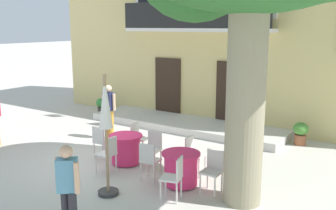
{
  "coord_description": "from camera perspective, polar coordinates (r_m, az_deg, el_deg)",
  "views": [
    {
      "loc": [
        6.89,
        -6.97,
        3.51
      ],
      "look_at": [
        1.04,
        1.82,
        1.3
      ],
      "focal_mm": 41.01,
      "sensor_mm": 36.0,
      "label": 1
    }
  ],
  "objects": [
    {
      "name": "ground_plane",
      "position": [
        10.41,
        -10.49,
        -8.08
      ],
      "size": [
        120.0,
        120.0,
        0.0
      ],
      "primitive_type": "plane",
      "color": "beige"
    },
    {
      "name": "building_facade",
      "position": [
        15.46,
        8.36,
        12.58
      ],
      "size": [
        13.0,
        5.09,
        7.5
      ],
      "color": "#DBC67F",
      "rests_on": "ground"
    },
    {
      "name": "entrance_step_platform",
      "position": [
        13.34,
        2.53,
        -2.89
      ],
      "size": [
        7.0,
        1.82,
        0.25
      ],
      "primitive_type": "cube",
      "color": "silver",
      "rests_on": "ground"
    },
    {
      "name": "cafe_table_near_tree",
      "position": [
        8.6,
        1.92,
        -9.42
      ],
      "size": [
        0.86,
        0.86,
        0.76
      ],
      "color": "#E52D66",
      "rests_on": "ground"
    },
    {
      "name": "cafe_chair_near_tree_0",
      "position": [
        8.28,
        6.71,
        -9.35
      ],
      "size": [
        0.4,
        0.4,
        0.91
      ],
      "color": "silver",
      "rests_on": "ground"
    },
    {
      "name": "cafe_chair_near_tree_1",
      "position": [
        9.22,
        3.73,
        -7.07
      ],
      "size": [
        0.42,
        0.42,
        0.91
      ],
      "color": "silver",
      "rests_on": "ground"
    },
    {
      "name": "cafe_chair_near_tree_2",
      "position": [
        8.79,
        -2.83,
        -8.01
      ],
      "size": [
        0.46,
        0.46,
        0.91
      ],
      "color": "silver",
      "rests_on": "ground"
    },
    {
      "name": "cafe_chair_near_tree_3",
      "position": [
        7.86,
        0.98,
        -10.44
      ],
      "size": [
        0.5,
        0.5,
        0.91
      ],
      "color": "silver",
      "rests_on": "ground"
    },
    {
      "name": "cafe_table_middle",
      "position": [
        9.95,
        -6.28,
        -6.5
      ],
      "size": [
        0.86,
        0.86,
        0.76
      ],
      "color": "#E52D66",
      "rests_on": "ground"
    },
    {
      "name": "cafe_chair_middle_0",
      "position": [
        10.3,
        -9.91,
        -5.17
      ],
      "size": [
        0.42,
        0.42,
        0.91
      ],
      "color": "silver",
      "rests_on": "ground"
    },
    {
      "name": "cafe_chair_middle_1",
      "position": [
        9.33,
        -8.91,
        -6.95
      ],
      "size": [
        0.4,
        0.4,
        0.91
      ],
      "color": "silver",
      "rests_on": "ground"
    },
    {
      "name": "cafe_chair_middle_2",
      "position": [
        9.62,
        -2.23,
        -6.24
      ],
      "size": [
        0.45,
        0.45,
        0.91
      ],
      "color": "silver",
      "rests_on": "ground"
    },
    {
      "name": "cafe_chair_middle_3",
      "position": [
        10.56,
        -4.47,
        -4.61
      ],
      "size": [
        0.45,
        0.45,
        0.91
      ],
      "color": "silver",
      "rests_on": "ground"
    },
    {
      "name": "cafe_umbrella",
      "position": [
        7.87,
        -9.24,
        -1.87
      ],
      "size": [
        0.44,
        0.44,
        2.55
      ],
      "color": "#997A56",
      "rests_on": "ground"
    },
    {
      "name": "ground_planter_left",
      "position": [
        15.52,
        -9.86,
        -0.04
      ],
      "size": [
        0.42,
        0.42,
        0.66
      ],
      "color": "#47423D",
      "rests_on": "ground"
    },
    {
      "name": "ground_planter_right",
      "position": [
        12.09,
        19.1,
        -3.85
      ],
      "size": [
        0.45,
        0.45,
        0.68
      ],
      "color": "#995638",
      "rests_on": "ground"
    },
    {
      "name": "pedestrian_mid_plaza",
      "position": [
        6.64,
        -14.65,
        -11.6
      ],
      "size": [
        0.53,
        0.39,
        1.62
      ],
      "color": "#232328",
      "rests_on": "ground"
    },
    {
      "name": "pedestrian_by_tree",
      "position": [
        12.03,
        -8.78,
        -0.53
      ],
      "size": [
        0.53,
        0.25,
        1.71
      ],
      "color": "gold",
      "rests_on": "ground"
    }
  ]
}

